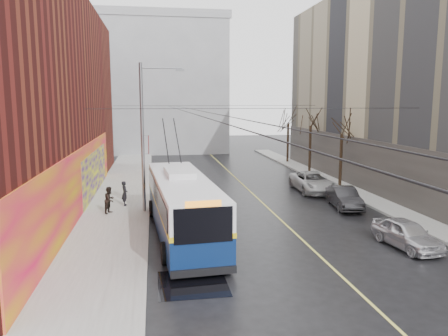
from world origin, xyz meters
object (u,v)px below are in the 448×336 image
at_px(parked_car_b, 344,198).
at_px(parked_car_c, 313,182).
at_px(trolleybus, 182,204).
at_px(parked_car_a, 407,234).
at_px(pedestrian_a, 125,193).
at_px(following_car, 178,176).
at_px(streetlight_pole, 145,134).
at_px(pedestrian_b, 110,200).
at_px(tree_near, 342,124).
at_px(tree_mid, 311,118).
at_px(tree_far, 288,116).

xyz_separation_m(parked_car_b, parked_car_c, (-0.16, 5.21, 0.07)).
bearing_deg(trolleybus, parked_car_c, 37.55).
distance_m(parked_car_a, pedestrian_a, 16.75).
height_order(following_car, pedestrian_a, pedestrian_a).
distance_m(trolleybus, pedestrian_a, 7.17).
height_order(trolleybus, parked_car_a, trolleybus).
bearing_deg(streetlight_pole, following_car, 74.55).
bearing_deg(following_car, parked_car_b, -33.50).
relative_size(parked_car_a, pedestrian_b, 2.42).
xyz_separation_m(streetlight_pole, pedestrian_a, (-1.42, 1.55, -3.90)).
relative_size(tree_near, pedestrian_a, 4.04).
height_order(streetlight_pole, tree_near, streetlight_pole).
relative_size(streetlight_pole, parked_car_b, 2.21).
bearing_deg(streetlight_pole, tree_mid, 40.65).
bearing_deg(tree_mid, pedestrian_a, -145.33).
height_order(tree_mid, pedestrian_b, tree_mid).
relative_size(tree_mid, following_car, 1.40).
height_order(trolleybus, pedestrian_b, trolleybus).
xyz_separation_m(tree_mid, tree_far, (0.00, 7.00, -0.11)).
height_order(parked_car_c, following_car, following_car).
bearing_deg(tree_mid, parked_car_a, -98.22).
height_order(streetlight_pole, parked_car_c, streetlight_pole).
bearing_deg(streetlight_pole, parked_car_c, 20.07).
bearing_deg(parked_car_a, streetlight_pole, 138.80).
distance_m(trolleybus, parked_car_c, 13.99).
bearing_deg(trolleybus, tree_far, 57.71).
bearing_deg(trolleybus, parked_car_b, 16.94).
xyz_separation_m(tree_mid, parked_car_c, (-2.84, -8.51, -4.51)).
bearing_deg(tree_near, streetlight_pole, -158.38).
distance_m(tree_mid, parked_car_a, 22.12).
distance_m(streetlight_pole, pedestrian_a, 4.43).
xyz_separation_m(parked_car_b, pedestrian_a, (-13.87, 2.26, 0.27)).
relative_size(trolleybus, parked_car_a, 3.14).
height_order(tree_near, parked_car_b, tree_near).
distance_m(tree_near, tree_mid, 7.01).
bearing_deg(tree_far, parked_car_b, -97.39).
distance_m(streetlight_pole, tree_mid, 19.96).
bearing_deg(tree_near, parked_car_a, -102.12).
xyz_separation_m(tree_mid, pedestrian_b, (-17.32, -13.28, -4.30)).
xyz_separation_m(tree_mid, following_car, (-12.80, -4.54, -4.44)).
xyz_separation_m(tree_far, trolleybus, (-13.28, -24.79, -3.55)).
xyz_separation_m(tree_near, pedestrian_b, (-17.32, -6.28, -4.02)).
distance_m(tree_mid, parked_car_c, 10.04).
xyz_separation_m(trolleybus, pedestrian_b, (-4.04, 4.52, -0.64)).
bearing_deg(parked_car_b, pedestrian_a, 177.94).
bearing_deg(streetlight_pole, tree_far, 52.88).
relative_size(streetlight_pole, parked_car_c, 1.68).
bearing_deg(tree_far, pedestrian_b, -130.50).
height_order(tree_mid, parked_car_a, tree_mid).
distance_m(streetlight_pole, following_car, 9.66).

